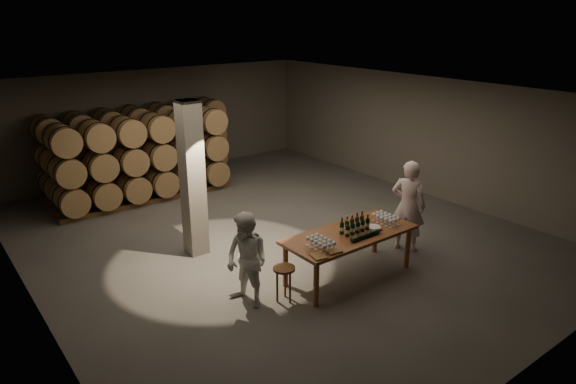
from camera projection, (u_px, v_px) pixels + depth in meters
room at (192, 180)px, 10.29m from camera, size 12.00×12.00×12.00m
tasting_table at (350, 238)px, 9.57m from camera, size 2.60×1.10×0.90m
barrel_stack_back at (138, 145)px, 14.64m from camera, size 5.48×0.95×2.31m
barrel_stack_front at (144, 157)px, 13.37m from camera, size 4.70×0.95×2.31m
bottle_cluster at (355, 226)px, 9.55m from camera, size 0.60×0.23×0.33m
lying_bottles at (366, 236)px, 9.31m from camera, size 0.80×0.09×0.09m
glass_cluster_left at (321, 241)px, 8.89m from camera, size 0.31×0.53×0.18m
glass_cluster_right at (386, 217)px, 9.95m from camera, size 0.30×0.52×0.17m
plate at (374, 227)px, 9.78m from camera, size 0.28×0.28×0.02m
notebook_near at (333, 251)px, 8.78m from camera, size 0.29×0.24×0.03m
notebook_corner at (318, 256)px, 8.61m from camera, size 0.27×0.32×0.02m
pen at (340, 251)px, 8.81m from camera, size 0.13×0.02×0.01m
stool at (284, 273)px, 8.82m from camera, size 0.39×0.39×0.64m
person_man at (408, 206)px, 10.65m from camera, size 0.75×0.85×1.95m
person_woman at (247, 260)px, 8.62m from camera, size 0.81×0.94×1.67m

